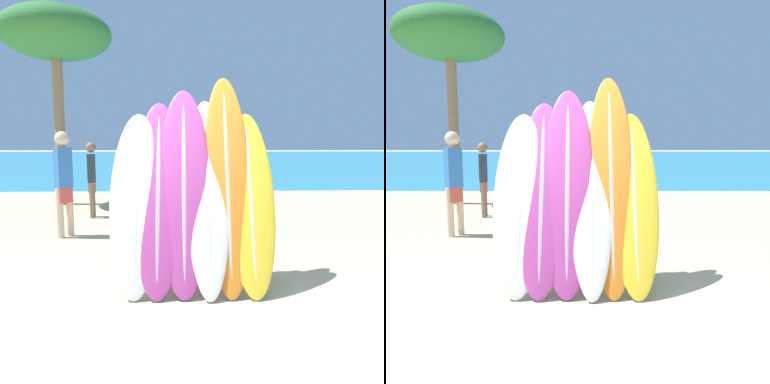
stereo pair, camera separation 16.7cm
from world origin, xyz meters
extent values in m
plane|color=#CCB789|center=(0.00, 0.00, 0.00)|extent=(160.00, 160.00, 0.00)
cube|color=teal|center=(0.00, 38.14, 0.00)|extent=(120.00, 60.00, 0.00)
cube|color=white|center=(0.00, 8.44, 0.01)|extent=(120.00, 0.60, 0.01)
cylinder|color=#28282D|center=(-0.69, 0.40, 0.47)|extent=(0.04, 0.04, 0.95)
cylinder|color=#28282D|center=(0.89, 0.40, 0.47)|extent=(0.04, 0.04, 0.95)
cylinder|color=#28282D|center=(0.10, 0.40, 0.93)|extent=(1.62, 0.04, 0.04)
cylinder|color=#28282D|center=(0.10, 0.40, 0.12)|extent=(1.62, 0.04, 0.04)
ellipsoid|color=silver|center=(-0.54, 0.39, 0.98)|extent=(0.59, 0.92, 1.96)
ellipsoid|color=silver|center=(-0.54, 0.39, 0.98)|extent=(0.11, 0.89, 1.89)
ellipsoid|color=#B23D8E|center=(-0.30, 0.42, 1.05)|extent=(0.57, 1.02, 2.10)
ellipsoid|color=#CAA1BE|center=(-0.30, 0.42, 1.05)|extent=(0.10, 0.99, 2.02)
ellipsoid|color=#B23D8E|center=(-0.02, 0.45, 1.13)|extent=(0.59, 1.06, 2.26)
ellipsoid|color=#CAA1BE|center=(-0.02, 0.45, 1.13)|extent=(0.11, 1.03, 2.17)
ellipsoid|color=silver|center=(0.24, 0.43, 1.07)|extent=(0.49, 1.12, 2.13)
ellipsoid|color=silver|center=(0.24, 0.43, 1.07)|extent=(0.09, 1.09, 2.05)
ellipsoid|color=orange|center=(0.47, 0.50, 1.21)|extent=(0.53, 1.14, 2.42)
ellipsoid|color=beige|center=(0.47, 0.50, 1.21)|extent=(0.09, 1.10, 2.33)
ellipsoid|color=yellow|center=(0.72, 0.40, 0.99)|extent=(0.53, 0.97, 1.97)
ellipsoid|color=beige|center=(0.72, 0.40, 0.99)|extent=(0.10, 0.94, 1.90)
cylinder|color=tan|center=(-0.59, 2.35, 0.41)|extent=(0.11, 0.11, 0.82)
cylinder|color=tan|center=(-0.68, 2.20, 0.41)|extent=(0.11, 0.11, 0.82)
cube|color=#385693|center=(-0.64, 2.28, 0.70)|extent=(0.25, 0.27, 0.25)
cube|color=#3370BC|center=(-0.64, 2.28, 1.14)|extent=(0.27, 0.30, 0.64)
sphere|color=tan|center=(-0.64, 2.28, 1.61)|extent=(0.23, 0.23, 0.23)
cylinder|color=beige|center=(-1.97, 2.79, 0.43)|extent=(0.12, 0.12, 0.86)
cylinder|color=beige|center=(-2.10, 2.66, 0.43)|extent=(0.12, 0.12, 0.86)
cube|color=#CC4C3D|center=(-2.04, 2.73, 0.73)|extent=(0.28, 0.28, 0.26)
cube|color=#3370BC|center=(-2.04, 2.73, 1.19)|extent=(0.30, 0.30, 0.67)
sphere|color=beige|center=(-2.04, 2.73, 1.69)|extent=(0.24, 0.24, 0.24)
cylinder|color=#846047|center=(-1.95, 4.35, 0.39)|extent=(0.11, 0.11, 0.77)
cylinder|color=#846047|center=(-1.97, 4.52, 0.39)|extent=(0.11, 0.11, 0.77)
cube|color=#CC4C3D|center=(-1.96, 4.44, 0.66)|extent=(0.16, 0.23, 0.23)
cube|color=#2D333D|center=(-1.96, 4.44, 1.07)|extent=(0.18, 0.25, 0.60)
sphere|color=#846047|center=(-1.96, 4.44, 1.52)|extent=(0.22, 0.22, 0.22)
cylinder|color=#896B4C|center=(-3.16, 6.25, 1.92)|extent=(0.26, 0.26, 3.84)
ellipsoid|color=#2D7033|center=(-3.16, 6.25, 4.33)|extent=(2.77, 2.77, 1.25)
camera|label=1|loc=(-0.07, -3.67, 1.61)|focal=35.00mm
camera|label=2|loc=(0.10, -3.68, 1.61)|focal=35.00mm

